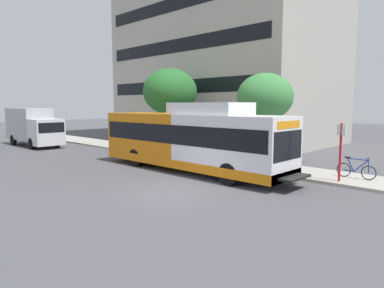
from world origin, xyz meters
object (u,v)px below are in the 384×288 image
street_tree_mid_block (170,92)px  street_tree_near_stop (265,97)px  transit_bus (190,139)px  box_truck_background (33,126)px  bus_stop_sign_pole (340,148)px  bicycle_parked (356,169)px

street_tree_mid_block → street_tree_near_stop: bearing=-90.3°
transit_bus → box_truck_background: size_ratio=1.75×
bus_stop_sign_pole → street_tree_near_stop: size_ratio=0.50×
street_tree_mid_block → bicycle_parked: bearing=-92.8°
transit_bus → bicycle_parked: transit_bus is taller
transit_bus → street_tree_near_stop: 5.15m
transit_bus → bus_stop_sign_pole: size_ratio=4.71×
street_tree_near_stop → street_tree_mid_block: street_tree_mid_block is taller
bus_stop_sign_pole → box_truck_background: bearing=98.6°
bicycle_parked → bus_stop_sign_pole: bearing=164.3°
bus_stop_sign_pole → street_tree_near_stop: bearing=70.5°
transit_bus → bicycle_parked: size_ratio=6.96×
transit_bus → bus_stop_sign_pole: (2.43, -6.96, -0.05)m
transit_bus → street_tree_mid_block: 8.03m
bicycle_parked → street_tree_near_stop: 6.39m
street_tree_near_stop → transit_bus: bearing=155.5°
transit_bus → street_tree_near_stop: size_ratio=2.35×
street_tree_near_stop → box_truck_background: 20.45m
transit_bus → street_tree_mid_block: bearing=55.6°
bicycle_parked → box_truck_background: size_ratio=0.25×
transit_bus → bicycle_parked: (3.59, -7.28, -1.14)m
transit_bus → box_truck_background: 17.69m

